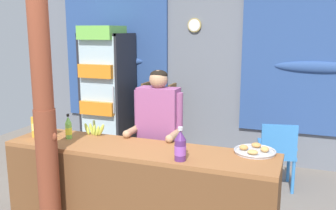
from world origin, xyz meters
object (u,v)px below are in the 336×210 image
object	(u,v)px
stall_counter	(132,187)
soda_bottle_grape_soda	(180,146)
drink_fridge	(107,86)
plastic_lawn_chair	(277,151)
snack_box_choco_powder	(42,127)
soda_bottle_lime_soda	(69,128)
banana_bunch	(94,129)
bottle_shelf_rack	(159,118)
shopkeeper	(158,125)
timber_post	(44,115)
pastry_tray	(255,151)

from	to	relation	value
stall_counter	soda_bottle_grape_soda	bearing A→B (deg)	-9.50
stall_counter	drink_fridge	bearing A→B (deg)	124.38
plastic_lawn_chair	snack_box_choco_powder	size ratio (longest dim) A/B	4.08
soda_bottle_lime_soda	banana_bunch	size ratio (longest dim) A/B	0.92
bottle_shelf_rack	plastic_lawn_chair	distance (m)	1.96
stall_counter	soda_bottle_lime_soda	distance (m)	0.89
shopkeeper	drink_fridge	bearing A→B (deg)	133.74
soda_bottle_grape_soda	banana_bunch	bearing A→B (deg)	159.19
timber_post	pastry_tray	bearing A→B (deg)	20.42
soda_bottle_grape_soda	banana_bunch	distance (m)	1.15
timber_post	snack_box_choco_powder	world-z (taller)	timber_post
stall_counter	soda_bottle_grape_soda	xyz separation A→B (m)	(0.49, -0.08, 0.47)
shopkeeper	soda_bottle_grape_soda	size ratio (longest dim) A/B	5.46
drink_fridge	soda_bottle_lime_soda	world-z (taller)	drink_fridge
shopkeeper	soda_bottle_lime_soda	size ratio (longest dim) A/B	6.23
soda_bottle_grape_soda	plastic_lawn_chair	bearing A→B (deg)	70.31
pastry_tray	soda_bottle_lime_soda	bearing A→B (deg)	-173.52
stall_counter	drink_fridge	size ratio (longest dim) A/B	1.26
drink_fridge	plastic_lawn_chair	xyz separation A→B (m)	(2.63, -0.45, -0.62)
timber_post	soda_bottle_lime_soda	bearing A→B (deg)	99.85
soda_bottle_grape_soda	soda_bottle_lime_soda	distance (m)	1.26
bottle_shelf_rack	soda_bottle_lime_soda	bearing A→B (deg)	-91.37
shopkeeper	banana_bunch	distance (m)	0.66
bottle_shelf_rack	timber_post	bearing A→B (deg)	-89.53
timber_post	shopkeeper	xyz separation A→B (m)	(0.68, 0.93, -0.25)
drink_fridge	snack_box_choco_powder	size ratio (longest dim) A/B	9.62
timber_post	soda_bottle_lime_soda	size ratio (longest dim) A/B	10.28
shopkeeper	soda_bottle_lime_soda	world-z (taller)	shopkeeper
soda_bottle_lime_soda	banana_bunch	world-z (taller)	soda_bottle_lime_soda
stall_counter	drink_fridge	xyz separation A→B (m)	(-1.49, 2.18, 0.56)
drink_fridge	shopkeeper	xyz separation A→B (m)	(1.49, -1.56, -0.12)
drink_fridge	soda_bottle_grape_soda	distance (m)	3.01
drink_fridge	snack_box_choco_powder	distance (m)	2.14
soda_bottle_lime_soda	snack_box_choco_powder	xyz separation A→B (m)	(-0.29, -0.04, -0.00)
plastic_lawn_chair	soda_bottle_grape_soda	xyz separation A→B (m)	(-0.65, -1.81, 0.53)
plastic_lawn_chair	snack_box_choco_powder	distance (m)	2.77
soda_bottle_grape_soda	pastry_tray	world-z (taller)	soda_bottle_grape_soda
stall_counter	timber_post	size ratio (longest dim) A/B	0.99
bottle_shelf_rack	snack_box_choco_powder	world-z (taller)	bottle_shelf_rack
soda_bottle_grape_soda	soda_bottle_lime_soda	world-z (taller)	soda_bottle_grape_soda
soda_bottle_grape_soda	snack_box_choco_powder	distance (m)	1.54
bottle_shelf_rack	soda_bottle_lime_soda	world-z (taller)	bottle_shelf_rack
pastry_tray	plastic_lawn_chair	bearing A→B (deg)	86.01
shopkeeper	snack_box_choco_powder	distance (m)	1.17
stall_counter	banana_bunch	size ratio (longest dim) A/B	9.40
timber_post	snack_box_choco_powder	xyz separation A→B (m)	(-0.36, 0.40, -0.23)
timber_post	banana_bunch	world-z (taller)	timber_post
snack_box_choco_powder	bottle_shelf_rack	bearing A→B (deg)	81.49
drink_fridge	pastry_tray	distance (m)	3.14
drink_fridge	bottle_shelf_rack	xyz separation A→B (m)	(0.79, 0.20, -0.50)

